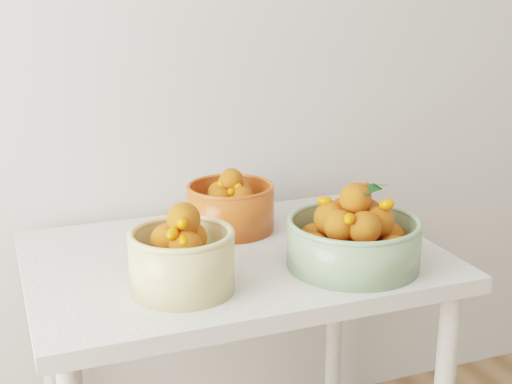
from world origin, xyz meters
TOP-DOWN VIEW (x-y plane):
  - table at (-0.15, 1.60)m, footprint 1.00×0.70m
  - bowl_cream at (-0.33, 1.44)m, footprint 0.25×0.25m
  - bowl_green at (0.08, 1.43)m, footprint 0.38×0.38m
  - bowl_orange at (-0.11, 1.76)m, footprint 0.30×0.30m

SIDE VIEW (x-z plane):
  - table at x=-0.15m, z-range 0.28..1.03m
  - bowl_orange at x=-0.11m, z-range 0.73..0.90m
  - bowl_green at x=0.08m, z-range 0.72..0.92m
  - bowl_cream at x=-0.33m, z-range 0.73..0.92m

